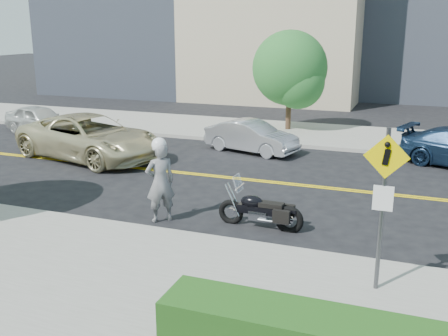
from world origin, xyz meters
name	(u,v)px	position (x,y,z in m)	size (l,w,h in m)	color
ground_plane	(257,181)	(0.00, 0.00, 0.00)	(120.00, 120.00, 0.00)	black
sidewalk_near	(142,283)	(0.00, -7.50, 0.07)	(60.00, 5.00, 0.15)	#9E9B91
sidewalk_far	(306,134)	(0.00, 7.50, 0.07)	(60.00, 5.00, 0.15)	#9E9B91
pedestrian_sign	(383,195)	(4.20, -6.31, 1.96)	(0.78, 0.08, 3.00)	#4C4C51
motorcyclist	(160,180)	(-1.24, -4.26, 1.08)	(0.88, 0.87, 2.17)	#B7B8BD
motorcycle	(261,203)	(1.24, -3.80, 0.64)	(2.09, 0.64, 1.27)	black
suv	(90,137)	(-6.66, 0.60, 0.81)	(2.70, 5.85, 1.62)	beige
parked_car_white	(39,120)	(-11.58, 3.81, 0.64)	(1.50, 3.74, 1.27)	silver
parked_car_silver	(251,137)	(-1.36, 3.69, 0.62)	(1.31, 3.74, 1.23)	#B0B2B8
tree_far_a	(290,68)	(-0.97, 8.08, 2.93)	(3.39, 3.39, 4.63)	#382619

